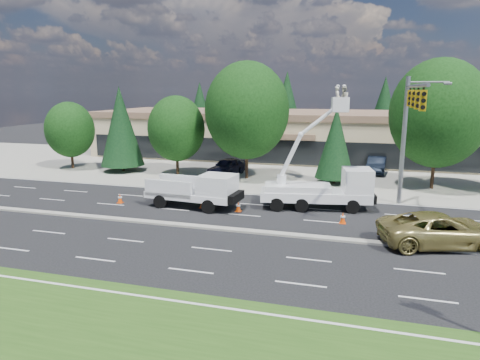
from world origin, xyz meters
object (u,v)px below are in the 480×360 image
(bucket_truck, at_px, (324,184))
(minivan, at_px, (441,230))
(utility_pickup, at_px, (198,194))
(signal_mast, at_px, (409,122))

(bucket_truck, relative_size, minivan, 1.33)
(utility_pickup, height_order, minivan, utility_pickup)
(bucket_truck, bearing_deg, utility_pickup, -176.14)
(utility_pickup, bearing_deg, minivan, -8.62)
(utility_pickup, relative_size, bucket_truck, 0.77)
(signal_mast, relative_size, utility_pickup, 1.57)
(signal_mast, bearing_deg, bucket_truck, -171.72)
(signal_mast, xyz_separation_m, minivan, (1.39, -6.44, -5.18))
(signal_mast, relative_size, minivan, 1.61)
(bucket_truck, distance_m, minivan, 8.75)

